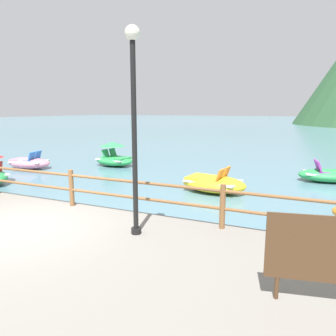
# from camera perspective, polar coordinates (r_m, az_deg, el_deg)

# --- Properties ---
(ground_plane) EXTENTS (200.00, 200.00, 0.00)m
(ground_plane) POSITION_cam_1_polar(r_m,az_deg,el_deg) (45.12, 16.77, 6.45)
(ground_plane) COLOR slate
(dock_railing) EXTENTS (23.92, 0.12, 0.95)m
(dock_railing) POSITION_cam_1_polar(r_m,az_deg,el_deg) (8.51, -17.08, -2.79)
(dock_railing) COLOR brown
(dock_railing) RESTS_ON promenade_dock
(lamp_post) EXTENTS (0.28, 0.28, 3.97)m
(lamp_post) POSITION_cam_1_polar(r_m,az_deg,el_deg) (6.06, -6.19, 9.82)
(lamp_post) COLOR black
(lamp_post) RESTS_ON promenade_dock
(sign_board) EXTENTS (1.16, 0.28, 1.19)m
(sign_board) POSITION_cam_1_polar(r_m,az_deg,el_deg) (4.49, 24.84, -13.28)
(sign_board) COLOR beige
(sign_board) RESTS_ON promenade_dock
(pedal_boat_0) EXTENTS (2.29, 1.52, 0.85)m
(pedal_boat_0) POSITION_cam_1_polar(r_m,az_deg,el_deg) (14.18, 26.75, -1.15)
(pedal_boat_0) COLOR green
(pedal_boat_0) RESTS_ON ground
(pedal_boat_1) EXTENTS (2.30, 1.65, 1.23)m
(pedal_boat_1) POSITION_cam_1_polar(r_m,az_deg,el_deg) (16.50, -9.70, 1.87)
(pedal_boat_1) COLOR green
(pedal_boat_1) RESTS_ON ground
(pedal_boat_2) EXTENTS (2.31, 1.58, 0.87)m
(pedal_boat_2) POSITION_cam_1_polar(r_m,az_deg,el_deg) (16.96, -23.80, 0.87)
(pedal_boat_2) COLOR pink
(pedal_boat_2) RESTS_ON ground
(pedal_boat_3) EXTENTS (2.52, 1.71, 0.90)m
(pedal_boat_3) POSITION_cam_1_polar(r_m,az_deg,el_deg) (11.24, 8.12, -2.73)
(pedal_boat_3) COLOR yellow
(pedal_boat_3) RESTS_ON ground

